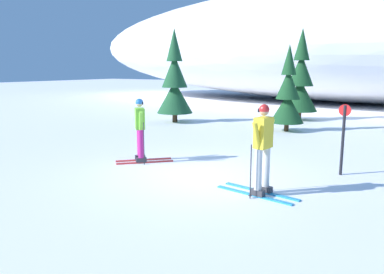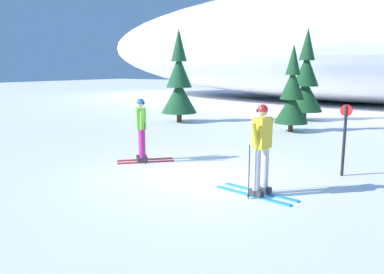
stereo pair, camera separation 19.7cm
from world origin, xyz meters
name	(u,v)px [view 1 (the left image)]	position (x,y,z in m)	size (l,w,h in m)	color
ground_plane	(196,174)	(0.00, 0.00, 0.00)	(120.00, 120.00, 0.00)	white
skier_lime_jacket	(140,129)	(-1.95, 0.28, 0.91)	(1.37, 1.40, 1.75)	red
skier_yellow_jacket	(262,148)	(1.93, -0.59, 0.97)	(1.79, 0.77, 1.86)	#2893CC
pine_tree_far_left	(175,84)	(-5.65, 7.28, 1.83)	(1.69, 1.69, 4.37)	#47301E
pine_tree_left	(300,82)	(-0.86, 11.18, 1.87)	(1.72, 1.72, 4.46)	#47301E
pine_tree_center_left	(288,95)	(-0.25, 7.49, 1.46)	(1.35, 1.35, 3.49)	#47301E
trail_marker_post	(343,136)	(2.99, 1.85, 0.96)	(0.28, 0.07, 1.71)	black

